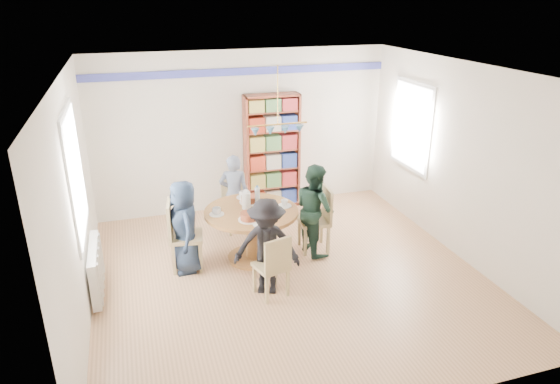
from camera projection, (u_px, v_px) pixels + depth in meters
name	position (u px, v px, depth m)	size (l,w,h in m)	color
ground	(289.00, 275.00, 6.70)	(5.00, 5.00, 0.00)	tan
room_shell	(252.00, 141.00, 6.78)	(5.00, 5.00, 5.00)	white
radiator	(96.00, 269.00, 6.17)	(0.12, 1.00, 0.60)	silver
dining_table	(252.00, 223.00, 6.92)	(1.30, 1.30, 0.75)	brown
chair_left	(180.00, 232.00, 6.69)	(0.49, 0.49, 0.98)	tan
chair_right	(319.00, 216.00, 7.21)	(0.46, 0.46, 0.95)	tan
chair_far	(235.00, 200.00, 7.86)	(0.41, 0.41, 0.88)	tan
chair_near	(274.00, 264.00, 6.05)	(0.45, 0.45, 0.84)	tan
person_left	(185.00, 227.00, 6.60)	(0.63, 0.41, 1.28)	#1A2639
person_right	(315.00, 209.00, 7.09)	(0.65, 0.50, 1.33)	#162D22
person_far	(234.00, 194.00, 7.71)	(0.46, 0.30, 1.26)	gray
person_near	(267.00, 247.00, 6.11)	(0.81, 0.47, 1.26)	black
bookshelf	(272.00, 153.00, 8.54)	(0.95, 0.28, 1.99)	maroon
tableware	(249.00, 205.00, 6.84)	(1.16, 1.16, 0.30)	white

